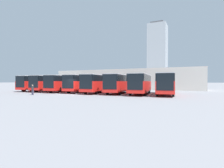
# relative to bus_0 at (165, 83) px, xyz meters

# --- Properties ---
(ground_plane) EXTENTS (600.00, 600.00, 0.00)m
(ground_plane) POSITION_rel_bus_0_xyz_m (13.87, 5.55, -1.86)
(ground_plane) COLOR gray
(bus_0) EXTENTS (3.87, 11.01, 3.34)m
(bus_0) POSITION_rel_bus_0_xyz_m (0.00, 0.00, 0.00)
(bus_0) COLOR red
(bus_0) RESTS_ON ground_plane
(curb_divider_0) EXTENTS (1.07, 6.29, 0.15)m
(curb_divider_0) POSITION_rel_bus_0_xyz_m (1.98, 1.59, -1.78)
(curb_divider_0) COLOR #B2B2AD
(curb_divider_0) RESTS_ON ground_plane
(bus_1) EXTENTS (3.87, 11.01, 3.34)m
(bus_1) POSITION_rel_bus_0_xyz_m (3.96, 0.27, 0.00)
(bus_1) COLOR red
(bus_1) RESTS_ON ground_plane
(curb_divider_1) EXTENTS (1.07, 6.29, 0.15)m
(curb_divider_1) POSITION_rel_bus_0_xyz_m (5.95, 1.87, -1.78)
(curb_divider_1) COLOR #B2B2AD
(curb_divider_1) RESTS_ON ground_plane
(bus_2) EXTENTS (3.87, 11.01, 3.34)m
(bus_2) POSITION_rel_bus_0_xyz_m (7.93, 0.13, 0.00)
(bus_2) COLOR red
(bus_2) RESTS_ON ground_plane
(curb_divider_2) EXTENTS (1.07, 6.29, 0.15)m
(curb_divider_2) POSITION_rel_bus_0_xyz_m (9.91, 1.72, -1.78)
(curb_divider_2) COLOR #B2B2AD
(curb_divider_2) RESTS_ON ground_plane
(bus_3) EXTENTS (3.87, 11.01, 3.34)m
(bus_3) POSITION_rel_bus_0_xyz_m (11.89, 0.52, 0.00)
(bus_3) COLOR red
(bus_3) RESTS_ON ground_plane
(curb_divider_3) EXTENTS (1.07, 6.29, 0.15)m
(curb_divider_3) POSITION_rel_bus_0_xyz_m (13.87, 2.12, -1.78)
(curb_divider_3) COLOR #B2B2AD
(curb_divider_3) RESTS_ON ground_plane
(bus_4) EXTENTS (3.87, 11.01, 3.34)m
(bus_4) POSITION_rel_bus_0_xyz_m (15.85, -0.02, 0.00)
(bus_4) COLOR red
(bus_4) RESTS_ON ground_plane
(curb_divider_4) EXTENTS (1.07, 6.29, 0.15)m
(curb_divider_4) POSITION_rel_bus_0_xyz_m (17.84, 1.57, -1.78)
(curb_divider_4) COLOR #B2B2AD
(curb_divider_4) RESTS_ON ground_plane
(bus_5) EXTENTS (3.87, 11.01, 3.34)m
(bus_5) POSITION_rel_bus_0_xyz_m (19.82, 0.37, 0.00)
(bus_5) COLOR red
(bus_5) RESTS_ON ground_plane
(curb_divider_5) EXTENTS (1.07, 6.29, 0.15)m
(curb_divider_5) POSITION_rel_bus_0_xyz_m (21.80, 1.97, -1.78)
(curb_divider_5) COLOR #B2B2AD
(curb_divider_5) RESTS_ON ground_plane
(bus_6) EXTENTS (3.87, 11.01, 3.34)m
(bus_6) POSITION_rel_bus_0_xyz_m (23.78, 0.21, 0.00)
(bus_6) COLOR red
(bus_6) RESTS_ON ground_plane
(curb_divider_6) EXTENTS (1.07, 6.29, 0.15)m
(curb_divider_6) POSITION_rel_bus_0_xyz_m (25.76, 1.80, -1.78)
(curb_divider_6) COLOR #B2B2AD
(curb_divider_6) RESTS_ON ground_plane
(bus_7) EXTENTS (3.87, 11.01, 3.34)m
(bus_7) POSITION_rel_bus_0_xyz_m (27.74, -0.03, 0.00)
(bus_7) COLOR red
(bus_7) RESTS_ON ground_plane
(pedestrian) EXTENTS (0.38, 0.36, 1.60)m
(pedestrian) POSITION_rel_bus_0_xyz_m (18.88, 9.20, -0.99)
(pedestrian) COLOR #38384C
(pedestrian) RESTS_ON ground_plane
(station_building) EXTENTS (41.18, 13.84, 5.40)m
(station_building) POSITION_rel_bus_0_xyz_m (13.87, -19.20, 0.87)
(station_building) COLOR beige
(station_building) RESTS_ON ground_plane
(office_tower) EXTENTS (20.00, 20.00, 68.58)m
(office_tower) POSITION_rel_bus_0_xyz_m (33.70, -173.16, 31.83)
(office_tower) COLOR #ADB2B7
(office_tower) RESTS_ON ground_plane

